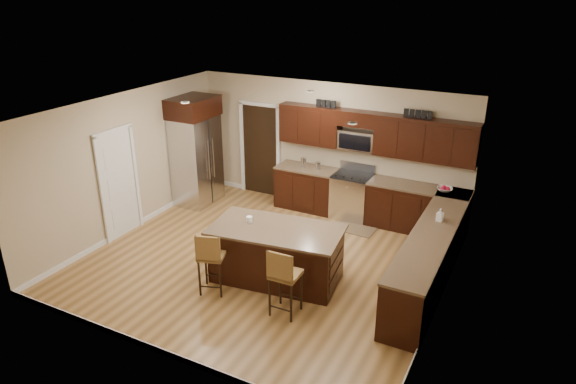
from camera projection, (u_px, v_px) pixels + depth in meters
The scene contains 22 objects.
floor at pixel (265, 261), 9.03m from camera, with size 6.00×6.00×0.00m, color #A0743F.
ceiling at pixel (262, 111), 8.01m from camera, with size 6.00×6.00×0.00m, color silver.
wall_back at pixel (328, 147), 10.78m from camera, with size 6.00×6.00×0.00m, color tan.
wall_left at pixel (127, 163), 9.79m from camera, with size 5.50×5.50×0.00m, color tan.
wall_right at pixel (448, 227), 7.25m from camera, with size 5.50×5.50×0.00m, color tan.
base_cabinets at pixel (396, 227), 9.25m from camera, with size 4.02×3.96×0.92m.
upper_cabinets at pixel (375, 132), 10.02m from camera, with size 4.00×0.33×0.80m.
range at pixel (352, 196), 10.58m from camera, with size 0.76×0.64×1.11m.
microwave at pixel (357, 140), 10.27m from camera, with size 0.76×0.31×0.40m, color silver.
doorway at pixel (260, 150), 11.59m from camera, with size 0.85×0.03×2.06m, color black.
pantry_door at pixel (119, 185), 9.66m from camera, with size 0.03×0.80×2.04m, color white.
letter_decor at pixel (369, 108), 9.91m from camera, with size 2.20×0.03×0.15m, color black, non-canonical shape.
island at pixel (277, 255), 8.37m from camera, with size 2.23×1.37×0.92m.
stool_left at pixel (211, 256), 7.89m from camera, with size 0.49×0.49×1.05m.
stool_right at pixel (284, 275), 7.34m from camera, with size 0.41×0.41×1.09m.
refrigerator at pixel (196, 150), 11.04m from camera, with size 0.79×1.03×2.35m.
floor_mat at pixel (355, 228), 10.23m from camera, with size 0.80×0.53×0.01m, color brown.
fruit_bowl at pixel (445, 189), 9.63m from camera, with size 0.29×0.29×0.07m, color silver.
soap_bottle at pixel (440, 215), 8.40m from camera, with size 0.10×0.10×0.22m, color #B2B2B2.
canister_tall at pixel (304, 163), 10.84m from camera, with size 0.12×0.12×0.20m, color silver.
canister_short at pixel (318, 166), 10.71m from camera, with size 0.11×0.11×0.16m, color silver.
island_jar at pixel (249, 219), 8.37m from camera, with size 0.10×0.10×0.10m, color white.
Camera 1 is at (3.96, -6.83, 4.58)m, focal length 32.00 mm.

